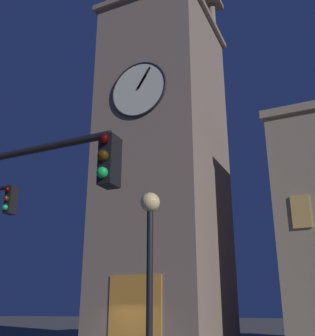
% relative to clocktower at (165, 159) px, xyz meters
% --- Properties ---
extents(clocktower, '(7.78, 8.73, 29.78)m').
position_rel_clocktower_xyz_m(clocktower, '(0.00, 0.00, 0.00)').
color(clocktower, gray).
rests_on(clocktower, ground_plane).
extents(traffic_signal_far, '(2.71, 0.41, 5.38)m').
position_rel_clocktower_xyz_m(traffic_signal_far, '(-6.23, 19.70, -8.88)').
color(traffic_signal_far, black).
rests_on(traffic_signal_far, ground_plane).
extents(street_lamp, '(0.44, 0.44, 4.67)m').
position_rel_clocktower_xyz_m(street_lamp, '(-6.94, 16.42, -8.96)').
color(street_lamp, black).
rests_on(street_lamp, ground_plane).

